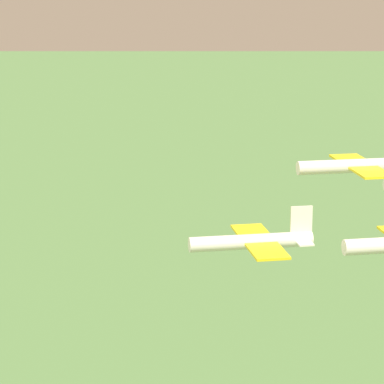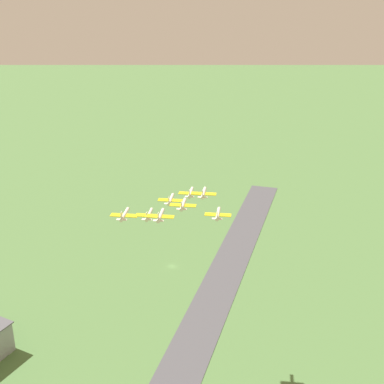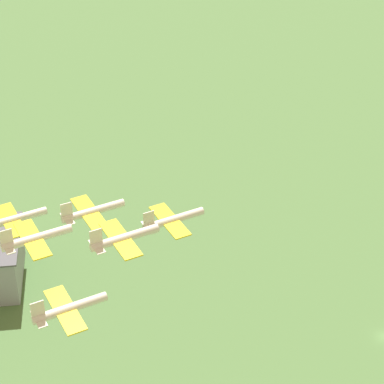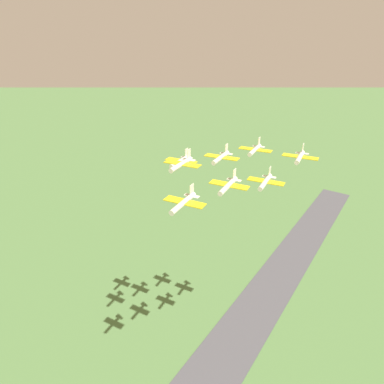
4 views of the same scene
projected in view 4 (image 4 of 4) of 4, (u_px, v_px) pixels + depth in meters
jet_0 at (184, 202)px, 63.55m from camera, size 9.84×9.57×3.33m
jet_1 at (229, 185)px, 69.00m from camera, size 9.84×9.57×3.33m
jet_2 at (182, 164)px, 72.67m from camera, size 9.84×9.57×3.33m
jet_3 at (266, 181)px, 75.70m from camera, size 9.84×9.57×3.33m
jet_4 at (221, 157)px, 78.79m from camera, size 9.84×9.57×3.33m
jet_5 at (181, 161)px, 85.06m from camera, size 9.84×9.57×3.33m
jet_6 at (300, 157)px, 79.79m from camera, size 9.84×9.57×3.33m
jet_7 at (255, 150)px, 84.68m from camera, size 9.84×9.57×3.33m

